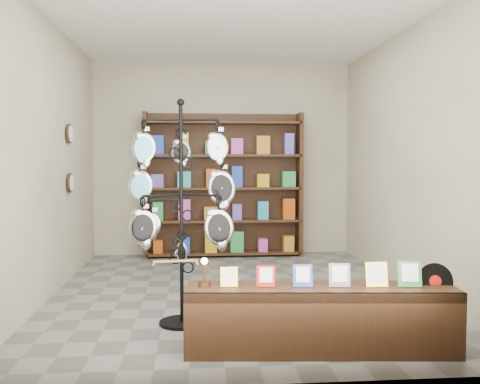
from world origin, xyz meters
name	(u,v)px	position (x,y,z in m)	size (l,w,h in m)	color
ground	(235,292)	(0.00, 0.00, 0.00)	(5.00, 5.00, 0.00)	slate
room_envelope	(235,126)	(0.00, 0.00, 1.85)	(5.00, 5.00, 5.00)	#BEB399
display_tree	(181,195)	(-0.57, -1.14, 1.17)	(1.03, 0.85, 2.02)	black
front_shelf	(321,319)	(0.51, -1.93, 0.26)	(2.10, 0.60, 0.73)	black
back_shelving	(224,189)	(0.00, 2.30, 1.03)	(2.42, 0.36, 2.20)	black
wall_clocks	(70,158)	(-1.97, 0.80, 1.50)	(0.03, 0.24, 0.84)	black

